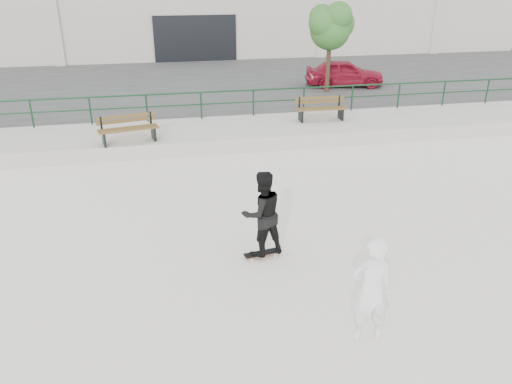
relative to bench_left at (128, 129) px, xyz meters
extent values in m
plane|color=silver|center=(3.61, -8.47, -0.94)|extent=(120.00, 120.00, 0.00)
cube|color=#BBBAAB|center=(3.61, 1.03, -0.69)|extent=(30.00, 3.00, 0.50)
cube|color=#393939|center=(3.61, 9.53, -0.69)|extent=(60.00, 14.00, 0.50)
cylinder|color=#163E23|center=(3.61, 2.33, 0.56)|extent=(28.00, 0.06, 0.06)
cylinder|color=#163E23|center=(3.61, 2.33, 0.11)|extent=(28.00, 0.05, 0.05)
cylinder|color=#163E23|center=(-3.39, 2.33, 0.06)|extent=(0.06, 0.06, 1.00)
cylinder|color=#163E23|center=(-1.39, 2.33, 0.06)|extent=(0.06, 0.06, 1.00)
cylinder|color=#163E23|center=(0.61, 2.33, 0.06)|extent=(0.06, 0.06, 1.00)
cylinder|color=#163E23|center=(2.61, 2.33, 0.06)|extent=(0.06, 0.06, 1.00)
cylinder|color=#163E23|center=(4.61, 2.33, 0.06)|extent=(0.06, 0.06, 1.00)
cylinder|color=#163E23|center=(6.61, 2.33, 0.06)|extent=(0.06, 0.06, 1.00)
cylinder|color=#163E23|center=(8.61, 2.33, 0.06)|extent=(0.06, 0.06, 1.00)
cylinder|color=#163E23|center=(10.61, 2.33, 0.06)|extent=(0.06, 0.06, 1.00)
cylinder|color=#163E23|center=(12.61, 2.33, 0.06)|extent=(0.06, 0.06, 1.00)
cylinder|color=#163E23|center=(14.61, 2.33, 0.06)|extent=(0.06, 0.06, 1.00)
cube|color=black|center=(3.61, 15.48, 0.66)|extent=(5.00, 0.15, 3.20)
cube|color=silver|center=(-4.39, 15.43, 2.16)|extent=(0.60, 0.25, 6.20)
cube|color=silver|center=(11.61, 15.43, 2.16)|extent=(0.60, 0.25, 6.20)
cube|color=silver|center=(19.61, 15.43, 2.16)|extent=(0.60, 0.25, 6.20)
cube|color=brown|center=(0.05, -0.25, 0.02)|extent=(1.90, 0.52, 0.04)
cube|color=brown|center=(0.01, -0.07, 0.02)|extent=(1.90, 0.52, 0.04)
cube|color=brown|center=(-0.03, 0.12, 0.02)|extent=(1.90, 0.52, 0.04)
cube|color=brown|center=(-0.04, 0.20, 0.22)|extent=(1.88, 0.44, 0.11)
cube|color=brown|center=(-0.04, 0.20, 0.37)|extent=(1.88, 0.44, 0.11)
cube|color=black|center=(-0.77, -0.23, -0.21)|extent=(0.17, 0.53, 0.45)
cube|color=black|center=(-0.82, 0.04, 0.22)|extent=(0.07, 0.07, 0.45)
cube|color=black|center=(0.80, 0.10, -0.21)|extent=(0.17, 0.53, 0.45)
cube|color=black|center=(0.74, 0.37, 0.22)|extent=(0.07, 0.07, 0.45)
cube|color=brown|center=(6.96, 1.03, 0.01)|extent=(1.87, 0.16, 0.04)
cube|color=brown|center=(6.96, 1.21, 0.01)|extent=(1.87, 0.16, 0.04)
cube|color=brown|center=(6.96, 1.40, 0.01)|extent=(1.87, 0.16, 0.04)
cube|color=brown|center=(6.97, 1.48, 0.20)|extent=(1.86, 0.08, 0.10)
cube|color=brown|center=(6.97, 1.48, 0.35)|extent=(1.86, 0.08, 0.10)
cube|color=black|center=(6.18, 1.23, -0.22)|extent=(0.07, 0.52, 0.43)
cube|color=black|center=(6.19, 1.50, 0.20)|extent=(0.06, 0.05, 0.43)
cube|color=black|center=(7.74, 1.20, -0.22)|extent=(0.07, 0.52, 0.43)
cube|color=black|center=(7.74, 1.47, 0.20)|extent=(0.06, 0.05, 0.43)
cylinder|color=#483824|center=(8.72, 5.68, 0.75)|extent=(0.20, 0.20, 2.37)
sphere|color=#2F5A21|center=(8.72, 5.68, 2.33)|extent=(1.78, 1.78, 1.78)
sphere|color=#2F5A21|center=(9.22, 5.98, 2.53)|extent=(1.39, 1.39, 1.39)
sphere|color=#2F5A21|center=(8.33, 5.49, 2.63)|extent=(1.29, 1.29, 1.29)
sphere|color=#2F5A21|center=(8.92, 5.29, 2.93)|extent=(1.19, 1.19, 1.19)
sphere|color=#2F5A21|center=(8.43, 6.08, 2.83)|extent=(1.09, 1.09, 1.09)
imported|color=maroon|center=(9.94, 6.76, 0.19)|extent=(3.93, 2.19, 1.26)
cube|color=black|center=(2.94, -7.07, -0.85)|extent=(0.80, 0.32, 0.02)
cube|color=brown|center=(2.94, -7.07, -0.87)|extent=(0.80, 0.32, 0.01)
cube|color=#A4A4A9|center=(2.68, -7.11, -0.89)|extent=(0.08, 0.17, 0.03)
cube|color=#A4A4A9|center=(3.19, -7.02, -0.89)|extent=(0.08, 0.17, 0.03)
cylinder|color=beige|center=(2.70, -7.20, -0.91)|extent=(0.06, 0.03, 0.06)
cylinder|color=beige|center=(2.66, -7.01, -0.91)|extent=(0.06, 0.03, 0.06)
cylinder|color=beige|center=(3.21, -7.12, -0.91)|extent=(0.06, 0.03, 0.06)
cylinder|color=beige|center=(3.18, -6.93, -0.91)|extent=(0.06, 0.03, 0.06)
imported|color=black|center=(2.94, -7.07, 0.09)|extent=(1.05, 0.91, 1.87)
imported|color=white|center=(4.10, -9.97, 0.02)|extent=(0.73, 0.50, 1.92)
camera|label=1|loc=(0.97, -16.12, 4.71)|focal=35.00mm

